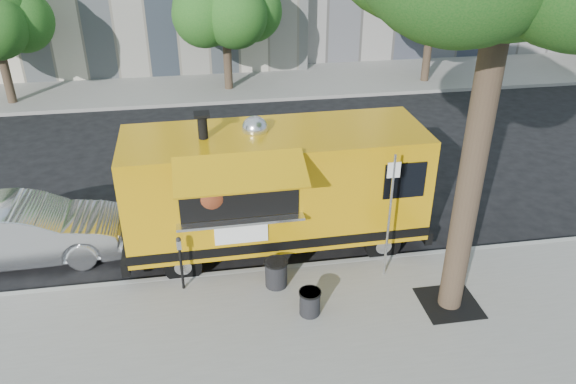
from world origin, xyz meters
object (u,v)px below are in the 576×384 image
food_truck (274,187)px  trash_bin_right (310,302)px  sedan (25,231)px  parking_meter (180,257)px  trash_bin_left (276,273)px  sign_post (390,210)px  far_tree_b (225,2)px  far_tree_c (434,0)px

food_truck → trash_bin_right: food_truck is taller
food_truck → sedan: size_ratio=1.57×
parking_meter → trash_bin_left: bearing=-6.2°
sign_post → parking_meter: size_ratio=2.25×
sign_post → sedan: sign_post is taller
trash_bin_left → far_tree_b: bearing=90.2°
far_tree_b → trash_bin_right: bearing=-87.8°
far_tree_c → food_truck: size_ratio=0.71×
far_tree_b → food_truck: far_tree_b is taller
food_truck → trash_bin_left: food_truck is taller
far_tree_c → sign_post: 15.48m
parking_meter → food_truck: 2.82m
food_truck → sign_post: bearing=-37.9°
food_truck → sedan: (-5.96, 0.48, -0.93)m
trash_bin_left → parking_meter: bearing=173.8°
food_truck → far_tree_c: bearing=53.5°
sedan → far_tree_b: bearing=-26.8°
far_tree_c → far_tree_b: bearing=178.1°
sign_post → trash_bin_left: bearing=-179.5°
sign_post → trash_bin_right: 2.63m
parking_meter → sedan: size_ratio=0.29×
food_truck → trash_bin_right: bearing=-84.3°
sign_post → far_tree_c: bearing=65.2°
far_tree_b → far_tree_c: 9.01m
parking_meter → sedan: sedan is taller
far_tree_b → sedan: 13.68m
sedan → trash_bin_left: sedan is taller
far_tree_b → trash_bin_left: 14.66m
far_tree_b → sedan: (-5.69, -12.05, -3.06)m
sedan → trash_bin_right: bearing=-119.0°
parking_meter → sedan: bearing=151.6°
food_truck → trash_bin_left: size_ratio=11.55×
far_tree_b → sign_post: (2.55, -14.25, -1.98)m
far_tree_c → sedan: bearing=-141.3°
sign_post → food_truck: bearing=143.0°
far_tree_b → trash_bin_right: (0.60, -15.32, -3.38)m
far_tree_c → sedan: (-14.69, -11.75, -2.95)m
far_tree_c → food_truck: 15.16m
far_tree_b → far_tree_c: size_ratio=1.06×
food_truck → trash_bin_right: size_ratio=13.14×
parking_meter → food_truck: food_truck is taller
sign_post → sedan: size_ratio=0.64×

